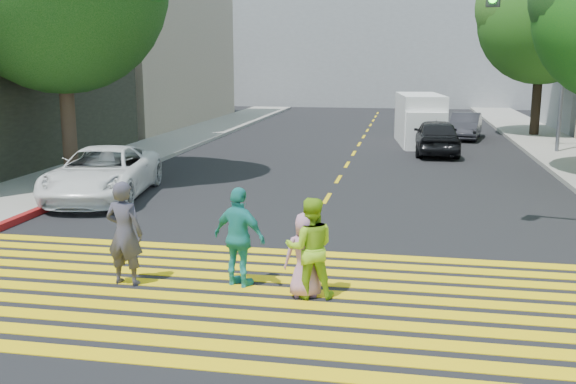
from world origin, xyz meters
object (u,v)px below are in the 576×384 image
(pedestrian_woman, at_px, (310,248))
(pedestrian_child, at_px, (305,255))
(tree_right_far, at_px, (545,13))
(white_sedan, at_px, (103,173))
(dark_car_near, at_px, (436,136))
(pedestrian_man, at_px, (124,233))
(silver_car, at_px, (428,113))
(dark_car_parked, at_px, (465,126))
(pedestrian_extra, at_px, (239,237))
(white_van, at_px, (420,121))

(pedestrian_woman, relative_size, pedestrian_child, 1.18)
(tree_right_far, bearing_deg, pedestrian_woman, -108.14)
(tree_right_far, height_order, white_sedan, tree_right_far)
(dark_car_near, bearing_deg, pedestrian_man, 68.44)
(pedestrian_man, bearing_deg, white_sedan, -55.84)
(dark_car_near, relative_size, silver_car, 0.99)
(tree_right_far, height_order, pedestrian_woman, tree_right_far)
(white_sedan, bearing_deg, dark_car_near, 38.81)
(pedestrian_woman, xyz_separation_m, dark_car_near, (2.66, 16.97, -0.09))
(white_sedan, distance_m, dark_car_parked, 19.55)
(pedestrian_man, distance_m, pedestrian_woman, 3.20)
(pedestrian_man, height_order, silver_car, pedestrian_man)
(pedestrian_woman, relative_size, pedestrian_extra, 0.96)
(pedestrian_man, distance_m, silver_car, 31.03)
(pedestrian_child, bearing_deg, tree_right_far, -125.26)
(tree_right_far, xyz_separation_m, dark_car_parked, (-3.53, -1.26, -5.39))
(pedestrian_man, distance_m, dark_car_near, 17.94)
(pedestrian_extra, height_order, silver_car, pedestrian_extra)
(pedestrian_woman, xyz_separation_m, white_sedan, (-6.83, 6.53, -0.12))
(pedestrian_child, height_order, dark_car_near, dark_car_near)
(pedestrian_extra, distance_m, dark_car_parked, 23.00)
(tree_right_far, height_order, silver_car, tree_right_far)
(pedestrian_extra, height_order, dark_car_parked, pedestrian_extra)
(silver_car, distance_m, dark_car_parked, 8.02)
(tree_right_far, xyz_separation_m, pedestrian_woman, (-7.82, -23.87, -5.19))
(pedestrian_man, height_order, pedestrian_woman, pedestrian_man)
(tree_right_far, distance_m, pedestrian_woman, 25.64)
(pedestrian_man, bearing_deg, pedestrian_woman, -175.40)
(silver_car, bearing_deg, dark_car_parked, 106.48)
(pedestrian_extra, xyz_separation_m, silver_car, (3.97, 30.19, -0.22))
(tree_right_far, relative_size, white_sedan, 1.75)
(pedestrian_extra, relative_size, dark_car_near, 0.40)
(silver_car, bearing_deg, pedestrian_man, 84.24)
(pedestrian_child, height_order, silver_car, pedestrian_child)
(tree_right_far, xyz_separation_m, pedestrian_extra, (-9.07, -23.58, -5.16))
(tree_right_far, distance_m, pedestrian_child, 25.69)
(pedestrian_extra, bearing_deg, dark_car_parked, -82.81)
(tree_right_far, bearing_deg, pedestrian_child, -108.31)
(pedestrian_man, bearing_deg, silver_car, -96.00)
(white_sedan, bearing_deg, pedestrian_man, -69.76)
(pedestrian_man, relative_size, silver_car, 0.41)
(tree_right_far, relative_size, pedestrian_man, 4.92)
(white_van, bearing_deg, dark_car_near, -85.14)
(pedestrian_child, xyz_separation_m, white_sedan, (-6.76, 6.53, 0.01))
(pedestrian_man, xyz_separation_m, silver_car, (5.92, 30.46, -0.27))
(pedestrian_child, distance_m, silver_car, 30.60)
(pedestrian_man, height_order, dark_car_parked, pedestrian_man)
(pedestrian_woman, bearing_deg, white_van, -107.11)
(white_sedan, xyz_separation_m, dark_car_parked, (11.12, 16.08, -0.08))
(pedestrian_child, distance_m, dark_car_parked, 23.02)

